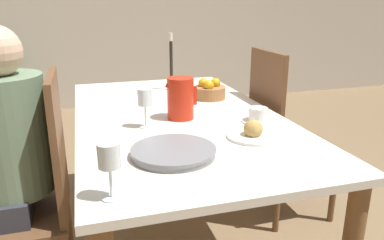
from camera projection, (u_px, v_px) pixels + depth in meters
name	position (u px, v px, depth m)	size (l,w,h in m)	color
ground_plane	(179.00, 240.00, 2.08)	(20.00, 20.00, 0.00)	#7F6647
dining_table	(177.00, 132.00, 1.89)	(0.97, 1.74, 0.73)	silver
chair_person_side	(33.00, 196.00, 1.49)	(0.42, 0.42, 1.01)	brown
chair_opposite	(282.00, 133.00, 2.21)	(0.42, 0.42, 1.01)	brown
person_seated	(1.00, 154.00, 1.43)	(0.39, 0.41, 1.20)	#33333D
red_pitcher	(179.00, 98.00, 1.76)	(0.15, 0.13, 0.20)	red
wine_glass_water	(145.00, 99.00, 1.63)	(0.06, 0.06, 0.18)	white
wine_glass_juice	(109.00, 159.00, 1.03)	(0.06, 0.06, 0.17)	white
teacup_near_person	(258.00, 116.00, 1.73)	(0.15, 0.15, 0.07)	white
serving_tray	(173.00, 152.00, 1.36)	(0.31, 0.31, 0.03)	gray
bread_plate	(253.00, 133.00, 1.53)	(0.21, 0.21, 0.08)	white
fruit_bowl	(210.00, 91.00, 2.15)	(0.18, 0.18, 0.12)	#9E6B3D
candlestick_tall	(171.00, 68.00, 2.34)	(0.06, 0.06, 0.35)	black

